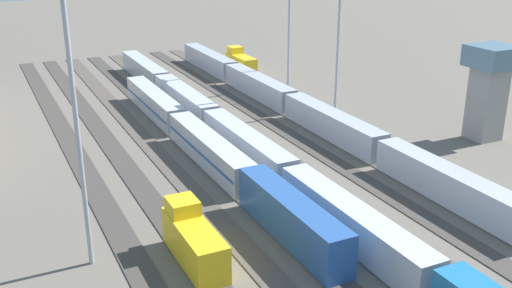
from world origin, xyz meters
TOP-DOWN VIEW (x-y plane):
  - ground_plane at (0.00, 0.00)m, footprint 400.00×400.00m
  - track_bed_0 at (0.00, -20.00)m, footprint 140.00×2.80m
  - track_bed_1 at (0.00, -15.00)m, footprint 140.00×2.80m
  - track_bed_2 at (0.00, -10.00)m, footprint 140.00×2.80m
  - track_bed_3 at (0.00, -5.00)m, footprint 140.00×2.80m
  - track_bed_4 at (0.00, 0.00)m, footprint 140.00×2.80m
  - track_bed_5 at (0.00, 5.00)m, footprint 140.00×2.80m
  - track_bed_6 at (0.00, 10.00)m, footprint 140.00×2.80m
  - track_bed_7 at (0.00, 15.00)m, footprint 140.00×2.80m
  - track_bed_8 at (0.00, 20.00)m, footprint 140.00×2.80m
  - train_on_track_5 at (-1.93, 5.00)m, footprint 66.40×3.06m
  - train_on_track_0 at (41.10, -20.00)m, footprint 10.00×3.00m
  - train_on_track_1 at (9.97, -15.00)m, footprint 95.60×3.00m
  - train_on_track_7 at (-25.46, 15.00)m, footprint 10.00×3.00m
  - train_on_track_4 at (-3.36, 0.00)m, footprint 114.80×3.00m
  - light_mast_1 at (-21.71, 23.63)m, footprint 2.80×0.70m
  - control_tower at (-11.98, -34.58)m, footprint 6.00×6.00m

SIDE VIEW (x-z plane):
  - ground_plane at x=0.00m, z-range 0.00..0.00m
  - track_bed_0 at x=0.00m, z-range 0.00..0.12m
  - track_bed_1 at x=0.00m, z-range 0.00..0.12m
  - track_bed_2 at x=0.00m, z-range 0.00..0.12m
  - track_bed_3 at x=0.00m, z-range 0.00..0.12m
  - track_bed_4 at x=0.00m, z-range 0.00..0.12m
  - track_bed_5 at x=0.00m, z-range 0.00..0.12m
  - track_bed_6 at x=0.00m, z-range 0.00..0.12m
  - track_bed_7 at x=0.00m, z-range 0.00..0.12m
  - track_bed_8 at x=0.00m, z-range 0.00..0.12m
  - train_on_track_1 at x=9.97m, z-range 0.12..3.92m
  - train_on_track_4 at x=-3.36m, z-range -0.12..4.28m
  - train_on_track_5 at x=-1.93m, z-range -0.09..4.31m
  - train_on_track_0 at x=41.10m, z-range -0.34..4.66m
  - train_on_track_7 at x=-25.46m, z-range -0.34..4.66m
  - control_tower at x=-11.98m, z-range 1.15..14.75m
  - light_mast_1 at x=-21.71m, z-range 3.67..29.61m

